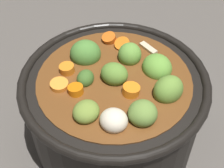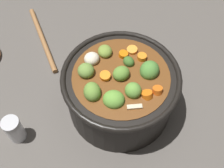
# 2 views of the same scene
# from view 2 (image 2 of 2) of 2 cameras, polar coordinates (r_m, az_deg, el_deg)

# --- Properties ---
(ground_plane) EXTENTS (1.10, 1.10, 0.00)m
(ground_plane) POSITION_cam_2_polar(r_m,az_deg,el_deg) (0.69, 1.57, -4.23)
(ground_plane) COLOR #514C47
(cooking_pot) EXTENTS (0.25, 0.25, 0.15)m
(cooking_pot) POSITION_cam_2_polar(r_m,az_deg,el_deg) (0.63, 1.69, -1.23)
(cooking_pot) COLOR black
(cooking_pot) RESTS_ON ground_plane
(wooden_spoon) EXTENTS (0.23, 0.23, 0.01)m
(wooden_spoon) POSITION_cam_2_polar(r_m,az_deg,el_deg) (0.83, -19.10, 7.08)
(wooden_spoon) COLOR #936339
(wooden_spoon) RESTS_ON ground_plane
(salt_shaker) EXTENTS (0.04, 0.04, 0.07)m
(salt_shaker) POSITION_cam_2_polar(r_m,az_deg,el_deg) (0.66, -19.16, -8.67)
(salt_shaker) COLOR silver
(salt_shaker) RESTS_ON ground_plane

